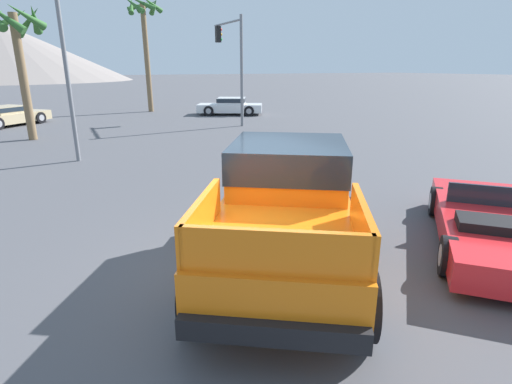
# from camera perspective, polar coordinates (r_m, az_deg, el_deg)

# --- Properties ---
(ground_plane) EXTENTS (320.00, 320.00, 0.00)m
(ground_plane) POSITION_cam_1_polar(r_m,az_deg,el_deg) (6.69, -1.45, -10.63)
(ground_plane) COLOR #4C4C51
(orange_pickup_truck) EXTENTS (4.21, 5.04, 1.96)m
(orange_pickup_truck) POSITION_cam_1_polar(r_m,az_deg,el_deg) (6.32, 4.34, -1.43)
(orange_pickup_truck) COLOR orange
(orange_pickup_truck) RESTS_ON ground_plane
(red_convertible_car) EXTENTS (4.47, 4.42, 1.02)m
(red_convertible_car) POSITION_cam_1_polar(r_m,az_deg,el_deg) (8.37, 30.63, -4.19)
(red_convertible_car) COLOR red
(red_convertible_car) RESTS_ON ground_plane
(parked_car_tan) EXTENTS (4.34, 4.31, 1.08)m
(parked_car_tan) POSITION_cam_1_polar(r_m,az_deg,el_deg) (26.26, -31.99, 9.24)
(parked_car_tan) COLOR tan
(parked_car_tan) RESTS_ON ground_plane
(parked_car_white) EXTENTS (4.66, 3.61, 1.13)m
(parked_car_white) POSITION_cam_1_polar(r_m,az_deg,el_deg) (27.84, -3.67, 12.18)
(parked_car_white) COLOR white
(parked_car_white) RESTS_ON ground_plane
(traffic_light_main) EXTENTS (0.38, 3.89, 5.71)m
(traffic_light_main) POSITION_cam_1_polar(r_m,az_deg,el_deg) (23.60, -3.61, 19.53)
(traffic_light_main) COLOR slate
(traffic_light_main) RESTS_ON ground_plane
(street_lamp_post) EXTENTS (0.90, 0.24, 7.65)m
(street_lamp_post) POSITION_cam_1_polar(r_m,az_deg,el_deg) (15.05, -26.27, 21.34)
(street_lamp_post) COLOR slate
(street_lamp_post) RESTS_ON ground_plane
(palm_tree_tall) EXTENTS (2.65, 2.52, 7.70)m
(palm_tree_tall) POSITION_cam_1_polar(r_m,az_deg,el_deg) (30.62, -15.68, 21.82)
(palm_tree_tall) COLOR brown
(palm_tree_tall) RESTS_ON ground_plane
(palm_tree_leaning) EXTENTS (2.85, 2.82, 5.67)m
(palm_tree_leaning) POSITION_cam_1_polar(r_m,az_deg,el_deg) (20.57, -31.12, 18.36)
(palm_tree_leaning) COLOR brown
(palm_tree_leaning) RESTS_ON ground_plane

